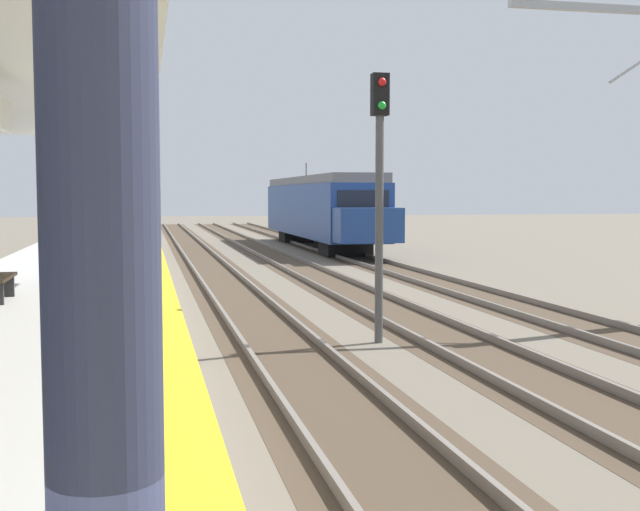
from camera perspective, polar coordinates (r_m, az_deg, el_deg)
The scene contains 6 objects.
station_platform at distance 16.22m, azimuth -18.99°, elevation -4.55°, with size 5.00×80.00×0.91m.
track_pair_nearest_platform at distance 20.27m, azimuth -5.15°, elevation -3.73°, with size 2.34×120.00×0.16m.
track_pair_middle at distance 20.96m, azimuth 4.13°, elevation -3.46°, with size 2.34×120.00×0.16m.
track_pair_far_side at distance 22.16m, azimuth 12.60°, elevation -3.13°, with size 2.34×120.00×0.16m.
approaching_train at distance 43.41m, azimuth 0.05°, elevation 3.39°, with size 2.93×19.60×4.76m.
rail_signal_post at distance 15.57m, azimuth 4.25°, elevation 5.45°, with size 0.32×0.34×5.20m.
Camera 1 is at (-0.59, 0.08, 2.89)m, focal length 45.07 mm.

